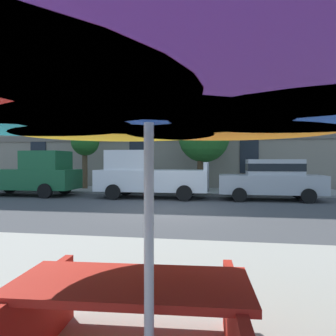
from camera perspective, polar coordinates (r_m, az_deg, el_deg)
name	(u,v)px	position (r m, az deg, el deg)	size (l,w,h in m)	color
ground_plane	(168,211)	(11.14, 0.02, -7.54)	(120.00, 120.00, 0.00)	#424244
sidewalk_far	(188,191)	(17.83, 3.62, -4.10)	(56.00, 3.60, 0.12)	gray
apartment_building	(199,83)	(26.68, 5.49, 14.81)	(41.23, 12.08, 16.00)	gray
pickup_green	(30,175)	(17.31, -23.18, -1.13)	(5.10, 2.12, 2.20)	#195933
pickup_white	(148,176)	(14.97, -3.62, -1.38)	(5.10, 2.12, 2.20)	silver
sedan_silver	(272,178)	(14.74, 17.85, -1.77)	(4.40, 1.98, 1.78)	#A8AAB2
street_tree_left	(84,139)	(19.38, -14.58, 4.92)	(1.69, 1.65, 4.06)	brown
street_tree_middle	(203,137)	(17.90, 6.29, 5.51)	(2.83, 2.89, 4.47)	#4C3823
patio_umbrella	(149,88)	(1.96, -3.42, 13.96)	(3.69, 3.43, 2.38)	silver
picnic_table	(131,317)	(2.72, -6.55, -24.75)	(1.89, 1.63, 0.77)	red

